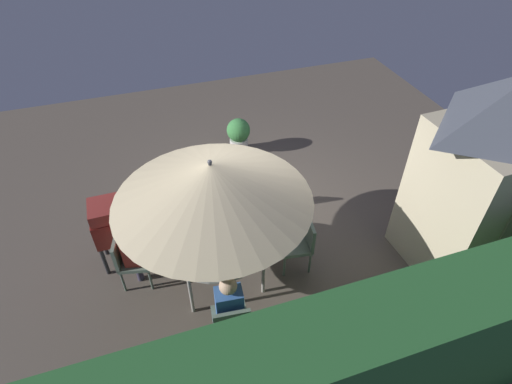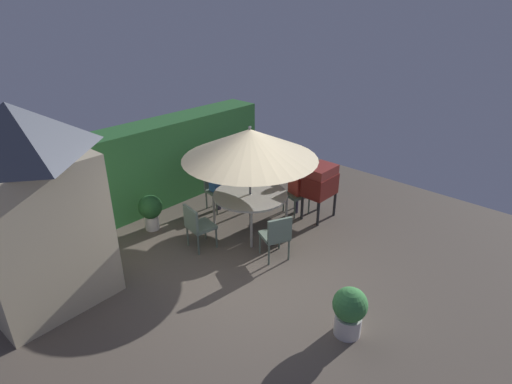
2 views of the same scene
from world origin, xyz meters
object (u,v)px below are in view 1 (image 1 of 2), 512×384
Objects in this scene: chair_near_shed at (129,257)px; chair_toward_hedge at (301,241)px; patio_umbrella at (212,183)px; person_in_red at (131,245)px; garden_shed at (491,176)px; bbq_grill at (116,221)px; potted_plant_by_grill at (351,309)px; chair_toward_house at (230,196)px; potted_plant_by_shed at (239,134)px; person_in_blue at (229,304)px; chair_far_side at (231,322)px; patio_table at (217,242)px.

chair_toward_hedge is (-2.51, 0.50, 0.00)m from chair_near_shed.
patio_umbrella is 1.82m from chair_toward_hedge.
person_in_red reaches higher than chair_near_shed.
bbq_grill is at bearing -17.27° from garden_shed.
chair_toward_house is at bearing -70.57° from potted_plant_by_grill.
chair_near_shed is at bearing 99.02° from bbq_grill.
potted_plant_by_shed is at bearing -130.73° from person_in_red.
bbq_grill reaches higher than chair_near_shed.
bbq_grill is at bearing -80.98° from chair_near_shed.
patio_umbrella is at bearing 68.13° from potted_plant_by_shed.
person_in_blue reaches higher than potted_plant_by_shed.
chair_toward_hedge is 0.71× the size of person_in_blue.
garden_shed reaches higher than chair_toward_house.
chair_near_shed and chair_toward_house have the same top height.
potted_plant_by_shed is (-1.38, -4.29, -0.10)m from chair_far_side.
bbq_grill is 0.57m from chair_near_shed.
chair_toward_house is (-0.51, -1.14, -1.32)m from patio_umbrella.
person_in_blue is (0.12, 1.10, -1.05)m from patio_umbrella.
garden_shed reaches higher than person_in_red.
potted_plant_by_shed is (-0.73, -1.96, -0.10)m from chair_toward_house.
person_in_red is (1.69, 0.85, 0.26)m from chair_toward_house.
bbq_grill is 1.33× the size of chair_near_shed.
garden_shed is at bearing -175.72° from person_in_blue.
potted_plant_by_shed is 3.73m from person_in_red.
patio_table is 1.68× the size of chair_toward_house.
potted_plant_by_grill is at bearing 146.74° from chair_near_shed.
patio_umbrella reaches higher than bbq_grill.
patio_umbrella is at bearing 65.81° from chair_toward_house.
chair_toward_house is (-0.64, -2.33, 0.00)m from chair_far_side.
bbq_grill is 1.33× the size of chair_toward_house.
potted_plant_by_grill is at bearing 109.43° from chair_toward_house.
chair_toward_hedge is (-2.58, 0.97, -0.33)m from bbq_grill.
chair_toward_hedge reaches higher than potted_plant_by_shed.
patio_table is 1.21m from chair_far_side.
person_in_red is at bearing -13.65° from patio_table.
chair_toward_hedge is at bearing -81.79° from potted_plant_by_grill.
garden_shed is at bearing 167.45° from chair_near_shed.
potted_plant_by_shed is at bearing -108.00° from person_in_blue.
chair_toward_hedge is (2.52, -0.62, -1.09)m from garden_shed.
bbq_grill reaches higher than potted_plant_by_shed.
chair_far_side is at bearing 83.69° from patio_table.
potted_plant_by_grill is (-1.56, 0.27, -0.07)m from chair_far_side.
chair_toward_house is 0.71× the size of person_in_blue.
chair_toward_hedge and chair_toward_house have the same top height.
chair_far_side is 1.00× the size of chair_toward_house.
person_in_blue is at bearing 4.28° from garden_shed.
chair_toward_house is 1.19× the size of potted_plant_by_grill.
chair_toward_house is (-0.51, -1.14, -0.21)m from patio_table.
patio_umbrella is 3.53× the size of potted_plant_by_grill.
chair_toward_house reaches higher than patio_table.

